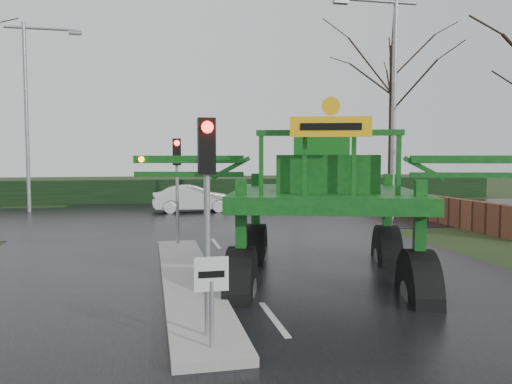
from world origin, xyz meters
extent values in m
plane|color=black|center=(0.00, 0.00, 0.00)|extent=(140.00, 140.00, 0.00)
cube|color=black|center=(0.00, 10.00, 0.00)|extent=(14.00, 80.00, 0.02)
cube|color=black|center=(0.00, 16.00, 0.01)|extent=(80.00, 12.00, 0.02)
cube|color=gray|center=(-1.30, 3.00, 0.09)|extent=(1.20, 10.00, 0.16)
cube|color=black|center=(0.00, 24.00, 0.75)|extent=(44.00, 0.90, 1.50)
cube|color=#592D1E|center=(10.50, 16.00, 0.60)|extent=(0.40, 20.00, 1.20)
cylinder|color=gray|center=(-1.30, -1.50, 0.65)|extent=(0.07, 0.07, 1.00)
cube|color=silver|center=(-1.30, -1.50, 1.25)|extent=(0.50, 0.04, 0.50)
cube|color=black|center=(-1.30, -1.52, 1.25)|extent=(0.38, 0.01, 0.10)
cylinder|color=gray|center=(-1.30, -1.00, 1.75)|extent=(0.10, 0.10, 3.50)
cube|color=black|center=(-1.30, -1.00, 3.10)|extent=(0.26, 0.22, 0.85)
sphere|color=#FF0C07|center=(-1.30, -1.13, 3.38)|extent=(0.18, 0.18, 0.18)
cylinder|color=gray|center=(-1.30, 7.50, 1.75)|extent=(0.10, 0.10, 3.50)
cube|color=black|center=(-1.30, 7.50, 3.10)|extent=(0.26, 0.22, 0.85)
sphere|color=#FF0C07|center=(-1.30, 7.37, 3.38)|extent=(0.18, 0.18, 0.18)
cylinder|color=gray|center=(6.50, 20.00, 1.75)|extent=(0.10, 0.10, 3.50)
cube|color=black|center=(6.50, 20.00, 3.10)|extent=(0.26, 0.22, 0.85)
sphere|color=#FF0C07|center=(6.50, 20.13, 3.38)|extent=(0.18, 0.18, 0.18)
cylinder|color=gray|center=(8.50, 12.00, 5.00)|extent=(0.20, 0.20, 10.00)
cylinder|color=gray|center=(7.70, 12.00, 9.70)|extent=(3.52, 0.14, 0.14)
cube|color=gray|center=(5.94, 12.00, 9.58)|extent=(0.65, 0.30, 0.20)
cylinder|color=gray|center=(-8.50, 20.00, 5.00)|extent=(0.20, 0.20, 10.00)
cylinder|color=gray|center=(-7.70, 20.00, 9.70)|extent=(3.52, 0.14, 0.14)
cube|color=gray|center=(-5.94, 20.00, 9.58)|extent=(0.65, 0.30, 0.20)
cylinder|color=black|center=(13.00, 21.00, 5.00)|extent=(0.32, 0.32, 10.00)
cone|color=black|center=(13.00, 21.00, 10.80)|extent=(0.24, 0.24, 2.50)
cylinder|color=black|center=(-1.51, 4.08, 1.03)|extent=(1.14, 2.13, 2.06)
cylinder|color=#595B56|center=(-1.51, 4.08, 1.03)|extent=(0.79, 0.87, 0.72)
cube|color=#0C4318|center=(-1.51, 4.08, 2.32)|extent=(0.28, 0.28, 2.37)
cylinder|color=black|center=(2.04, 3.01, 1.03)|extent=(1.14, 2.13, 2.06)
cylinder|color=#595B56|center=(2.04, 3.01, 1.03)|extent=(0.79, 0.87, 0.72)
cube|color=#0C4318|center=(2.04, 3.01, 2.32)|extent=(0.28, 0.28, 2.37)
cylinder|color=black|center=(-2.57, 0.53, 1.03)|extent=(1.14, 2.13, 2.06)
cylinder|color=#595B56|center=(-2.57, 0.53, 1.03)|extent=(0.79, 0.87, 0.72)
cube|color=#0C4318|center=(-2.57, 0.53, 2.32)|extent=(0.28, 0.28, 2.37)
cylinder|color=black|center=(0.97, -0.53, 1.03)|extent=(1.14, 2.13, 2.06)
cylinder|color=#595B56|center=(0.97, -0.53, 1.03)|extent=(0.79, 0.87, 0.72)
cube|color=#0C4318|center=(0.97, -0.53, 2.32)|extent=(0.28, 0.28, 2.37)
cube|color=#0C4318|center=(-0.27, 1.77, 2.98)|extent=(5.56, 5.98, 0.36)
cube|color=#0C4318|center=(-0.21, 1.97, 3.55)|extent=(3.06, 3.61, 0.93)
cube|color=#135517|center=(0.39, 3.94, 3.91)|extent=(1.83, 1.63, 1.34)
cube|color=#0C4318|center=(-0.74, 0.20, 4.48)|extent=(2.99, 1.01, 0.12)
cube|color=#0C4318|center=(-3.54, 2.33, 3.91)|extent=(2.62, 0.95, 0.19)
sphere|color=orange|center=(-4.65, 2.56, 3.91)|extent=(0.14, 0.14, 0.14)
cube|color=#0C4318|center=(2.77, 0.43, 3.91)|extent=(2.62, 0.95, 0.19)
sphere|color=orange|center=(3.82, 0.00, 3.91)|extent=(0.14, 0.14, 0.14)
cube|color=yellow|center=(-0.86, -0.20, 4.58)|extent=(1.59, 0.53, 0.41)
cube|color=black|center=(-0.86, -0.20, 4.58)|extent=(1.19, 0.37, 0.14)
cylinder|color=yellow|center=(-0.86, -0.20, 4.99)|extent=(0.37, 0.15, 0.37)
imported|color=silver|center=(0.12, 18.02, 0.00)|extent=(4.35, 1.62, 1.42)
camera|label=1|loc=(-2.15, -8.56, 2.93)|focal=35.00mm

